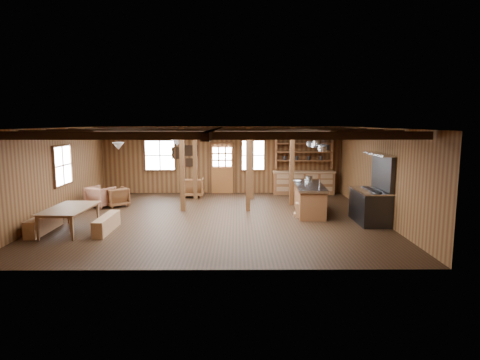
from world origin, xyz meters
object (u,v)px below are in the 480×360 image
Objects in this scene: commercial_range at (372,201)px; armchair_a at (116,197)px; kitchen_island at (309,198)px; armchair_c at (100,197)px; armchair_b at (193,187)px; dining_table at (71,220)px.

commercial_range is 2.78× the size of armchair_a.
kitchen_island is at bearing 132.59° from armchair_a.
commercial_range is at bearing 125.72° from armchair_a.
commercial_range is 9.14m from armchair_c.
armchair_b is at bearing -122.70° from armchair_c.
armchair_b is 3.62m from armchair_c.
armchair_b is at bearing 177.88° from armchair_a.
kitchen_island is at bearing -70.14° from dining_table.
dining_table is 2.36× the size of armchair_c.
kitchen_island reaches higher than dining_table.
armchair_a is at bearing 164.20° from commercial_range.
commercial_range is 1.08× the size of dining_table.
armchair_c is at bearing 165.54° from commercial_range.
dining_table is at bearing -157.94° from kitchen_island.
commercial_range is at bearing -34.61° from kitchen_island.
armchair_a is 0.92× the size of armchair_c.
kitchen_island is 7.28m from armchair_c.
kitchen_island is 2.10m from commercial_range.
dining_table is at bearing 60.91° from armchair_b.
armchair_b is 1.05× the size of armchair_c.
kitchen_island is at bearing 141.45° from commercial_range.
commercial_range is 8.61m from dining_table.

